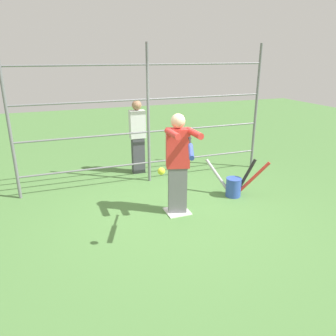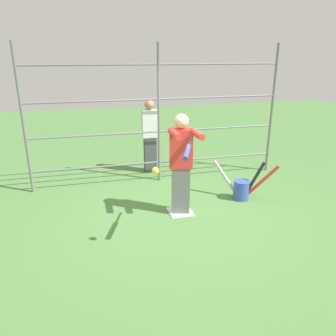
{
  "view_description": "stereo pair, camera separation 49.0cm",
  "coord_description": "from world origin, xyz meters",
  "px_view_note": "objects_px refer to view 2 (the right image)",
  "views": [
    {
      "loc": [
        1.96,
        4.77,
        2.62
      ],
      "look_at": [
        0.33,
        0.43,
        0.99
      ],
      "focal_mm": 35.0,
      "sensor_mm": 36.0,
      "label": 1
    },
    {
      "loc": [
        1.49,
        4.92,
        2.62
      ],
      "look_at": [
        0.33,
        0.43,
        0.99
      ],
      "focal_mm": 35.0,
      "sensor_mm": 36.0,
      "label": 2
    }
  ],
  "objects_px": {
    "batter": "(181,162)",
    "bystander_behind_fence": "(150,135)",
    "bat_bucket": "(242,188)",
    "softball_in_flight": "(155,171)",
    "baseball_bat_swinging": "(187,150)"
  },
  "relations": [
    {
      "from": "baseball_bat_swinging",
      "to": "bystander_behind_fence",
      "type": "relative_size",
      "value": 0.5
    },
    {
      "from": "bat_bucket",
      "to": "batter",
      "type": "bearing_deg",
      "value": 11.42
    },
    {
      "from": "baseball_bat_swinging",
      "to": "bystander_behind_fence",
      "type": "bearing_deg",
      "value": -92.16
    },
    {
      "from": "batter",
      "to": "bystander_behind_fence",
      "type": "bearing_deg",
      "value": -87.9
    },
    {
      "from": "bat_bucket",
      "to": "baseball_bat_swinging",
      "type": "bearing_deg",
      "value": 38.53
    },
    {
      "from": "softball_in_flight",
      "to": "bat_bucket",
      "type": "bearing_deg",
      "value": -146.02
    },
    {
      "from": "softball_in_flight",
      "to": "bat_bucket",
      "type": "distance_m",
      "value": 2.55
    },
    {
      "from": "batter",
      "to": "bat_bucket",
      "type": "bearing_deg",
      "value": -168.58
    },
    {
      "from": "bat_bucket",
      "to": "bystander_behind_fence",
      "type": "xyz_separation_m",
      "value": [
        1.37,
        -1.94,
        0.64
      ]
    },
    {
      "from": "baseball_bat_swinging",
      "to": "bat_bucket",
      "type": "distance_m",
      "value": 2.24
    },
    {
      "from": "bystander_behind_fence",
      "to": "softball_in_flight",
      "type": "bearing_deg",
      "value": 79.83
    },
    {
      "from": "softball_in_flight",
      "to": "bat_bucket",
      "type": "relative_size",
      "value": 0.1
    },
    {
      "from": "softball_in_flight",
      "to": "bystander_behind_fence",
      "type": "height_order",
      "value": "bystander_behind_fence"
    },
    {
      "from": "baseball_bat_swinging",
      "to": "bat_bucket",
      "type": "bearing_deg",
      "value": -141.47
    },
    {
      "from": "softball_in_flight",
      "to": "bystander_behind_fence",
      "type": "xyz_separation_m",
      "value": [
        -0.58,
        -3.26,
        -0.34
      ]
    }
  ]
}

